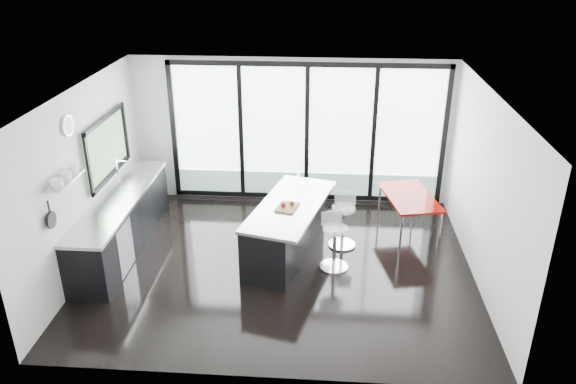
# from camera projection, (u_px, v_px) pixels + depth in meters

# --- Properties ---
(floor) EXTENTS (6.00, 5.00, 0.00)m
(floor) POSITION_uv_depth(u_px,v_px,m) (280.00, 265.00, 8.94)
(floor) COLOR black
(floor) RESTS_ON ground
(ceiling) EXTENTS (6.00, 5.00, 0.00)m
(ceiling) POSITION_uv_depth(u_px,v_px,m) (279.00, 93.00, 7.77)
(ceiling) COLOR white
(ceiling) RESTS_ON wall_back
(wall_back) EXTENTS (6.00, 0.09, 2.80)m
(wall_back) POSITION_uv_depth(u_px,v_px,m) (305.00, 139.00, 10.63)
(wall_back) COLOR beige
(wall_back) RESTS_ON ground
(wall_front) EXTENTS (6.00, 0.00, 2.80)m
(wall_front) POSITION_uv_depth(u_px,v_px,m) (260.00, 278.00, 6.09)
(wall_front) COLOR beige
(wall_front) RESTS_ON ground
(wall_left) EXTENTS (0.26, 5.00, 2.80)m
(wall_left) POSITION_uv_depth(u_px,v_px,m) (91.00, 163.00, 8.73)
(wall_left) COLOR beige
(wall_left) RESTS_ON ground
(wall_right) EXTENTS (0.00, 5.00, 2.80)m
(wall_right) POSITION_uv_depth(u_px,v_px,m) (485.00, 191.00, 8.16)
(wall_right) COLOR beige
(wall_right) RESTS_ON ground
(counter_cabinets) EXTENTS (0.69, 3.24, 1.36)m
(counter_cabinets) POSITION_uv_depth(u_px,v_px,m) (122.00, 222.00, 9.28)
(counter_cabinets) COLOR black
(counter_cabinets) RESTS_ON floor
(island) EXTENTS (1.46, 2.38, 1.18)m
(island) POSITION_uv_depth(u_px,v_px,m) (286.00, 228.00, 9.10)
(island) COLOR black
(island) RESTS_ON floor
(bar_stool_near) EXTENTS (0.59, 0.59, 0.71)m
(bar_stool_near) POSITION_uv_depth(u_px,v_px,m) (334.00, 248.00, 8.73)
(bar_stool_near) COLOR silver
(bar_stool_near) RESTS_ON floor
(bar_stool_far) EXTENTS (0.53, 0.53, 0.73)m
(bar_stool_far) POSITION_uv_depth(u_px,v_px,m) (343.00, 226.00, 9.36)
(bar_stool_far) COLOR silver
(bar_stool_far) RESTS_ON floor
(red_table) EXTENTS (1.03, 1.47, 0.72)m
(red_table) POSITION_uv_depth(u_px,v_px,m) (408.00, 214.00, 9.77)
(red_table) COLOR #750602
(red_table) RESTS_ON floor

